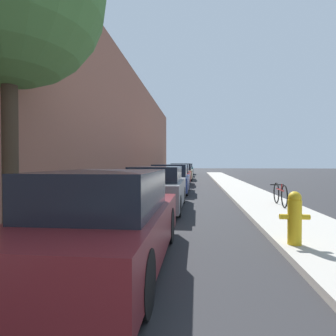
# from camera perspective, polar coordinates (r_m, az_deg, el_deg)

# --- Properties ---
(ground_plane) EXTENTS (120.00, 120.00, 0.00)m
(ground_plane) POSITION_cam_1_polar(r_m,az_deg,el_deg) (14.94, 3.87, -4.72)
(ground_plane) COLOR #28282B
(sidewalk_left) EXTENTS (2.00, 52.00, 0.12)m
(sidewalk_left) POSITION_cam_1_polar(r_m,az_deg,el_deg) (15.30, -7.08, -4.36)
(sidewalk_left) COLOR #ADA89E
(sidewalk_left) RESTS_ON ground
(sidewalk_right) EXTENTS (2.00, 52.00, 0.12)m
(sidewalk_right) POSITION_cam_1_polar(r_m,az_deg,el_deg) (15.11, 14.96, -4.46)
(sidewalk_right) COLOR #ADA89E
(sidewalk_right) RESTS_ON ground
(building_facade_left) EXTENTS (0.70, 52.00, 7.98)m
(building_facade_left) POSITION_cam_1_polar(r_m,az_deg,el_deg) (15.79, -11.97, 10.09)
(building_facade_left) COLOR #9E604C
(building_facade_left) RESTS_ON ground
(parked_car_maroon) EXTENTS (1.70, 4.17, 1.40)m
(parked_car_maroon) POSITION_cam_1_polar(r_m,az_deg,el_deg) (4.28, -12.11, -10.47)
(parked_car_maroon) COLOR black
(parked_car_maroon) RESTS_ON ground
(parked_car_grey) EXTENTS (1.71, 4.29, 1.39)m
(parked_car_grey) POSITION_cam_1_polar(r_m,az_deg,el_deg) (9.32, -2.18, -4.16)
(parked_car_grey) COLOR black
(parked_car_grey) RESTS_ON ground
(parked_car_navy) EXTENTS (1.83, 4.00, 1.42)m
(parked_car_navy) POSITION_cam_1_polar(r_m,az_deg,el_deg) (14.21, 0.50, -2.32)
(parked_car_navy) COLOR black
(parked_car_navy) RESTS_ON ground
(parked_car_red) EXTENTS (1.80, 4.11, 1.40)m
(parked_car_red) POSITION_cam_1_polar(r_m,az_deg,el_deg) (19.20, 1.77, -1.46)
(parked_car_red) COLOR black
(parked_car_red) RESTS_ON ground
(parked_car_champagne) EXTENTS (1.91, 4.57, 1.43)m
(parked_car_champagne) POSITION_cam_1_polar(r_m,az_deg,el_deg) (24.86, 2.71, -0.81)
(parked_car_champagne) COLOR black
(parked_car_champagne) RESTS_ON ground
(parked_car_black) EXTENTS (1.74, 4.29, 1.39)m
(parked_car_black) POSITION_cam_1_polar(r_m,az_deg,el_deg) (31.09, 3.13, -0.45)
(parked_car_black) COLOR black
(parked_car_black) RESTS_ON ground
(parked_car_teal) EXTENTS (1.73, 4.46, 1.38)m
(parked_car_teal) POSITION_cam_1_polar(r_m,az_deg,el_deg) (36.40, 3.72, -0.23)
(parked_car_teal) COLOR black
(parked_car_teal) RESTS_ON ground
(fire_hydrant) EXTENTS (0.49, 0.23, 0.91)m
(fire_hydrant) POSITION_cam_1_polar(r_m,az_deg,el_deg) (5.36, 24.06, -9.00)
(fire_hydrant) COLOR gold
(fire_hydrant) RESTS_ON sidewalk_right
(bicycle) EXTENTS (0.44, 1.75, 0.71)m
(bicycle) POSITION_cam_1_polar(r_m,az_deg,el_deg) (9.96, 21.57, -4.92)
(bicycle) COLOR black
(bicycle) RESTS_ON sidewalk_right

